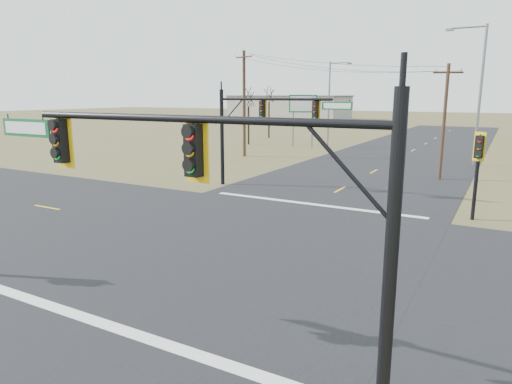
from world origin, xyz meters
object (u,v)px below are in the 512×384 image
(utility_pole_far, at_px, (244,103))
(utility_pole_near, at_px, (444,120))
(pedestal_signal_ne, at_px, (478,156))
(bare_tree_a, at_px, (248,97))
(streetlight_a, at_px, (478,88))
(bare_tree_b, at_px, (269,94))
(highway_sign, at_px, (303,110))
(streetlight_c, at_px, (331,99))
(mast_arm_near, at_px, (189,169))
(mast_arm_far, at_px, (266,117))

(utility_pole_far, bearing_deg, utility_pole_near, -12.43)
(pedestal_signal_ne, height_order, bare_tree_a, bare_tree_a)
(streetlight_a, relative_size, bare_tree_a, 1.59)
(utility_pole_far, xyz_separation_m, streetlight_a, (19.74, 4.28, 1.27))
(utility_pole_far, xyz_separation_m, bare_tree_a, (-5.18, 9.76, 0.53))
(bare_tree_a, relative_size, bare_tree_b, 0.95)
(utility_pole_near, height_order, streetlight_a, streetlight_a)
(bare_tree_b, bearing_deg, pedestal_signal_ne, -49.71)
(highway_sign, xyz_separation_m, streetlight_c, (1.89, 3.74, 1.24))
(utility_pole_near, bearing_deg, streetlight_a, 80.88)
(highway_sign, bearing_deg, streetlight_c, 39.31)
(highway_sign, height_order, streetlight_c, streetlight_c)
(highway_sign, bearing_deg, utility_pole_near, -64.12)
(utility_pole_far, bearing_deg, bare_tree_b, 110.76)
(highway_sign, relative_size, streetlight_a, 0.52)
(highway_sign, bearing_deg, mast_arm_near, -93.52)
(pedestal_signal_ne, height_order, highway_sign, highway_sign)
(streetlight_c, bearing_deg, mast_arm_far, -98.75)
(mast_arm_far, bearing_deg, pedestal_signal_ne, 5.64)
(mast_arm_near, height_order, utility_pole_far, utility_pole_far)
(pedestal_signal_ne, height_order, streetlight_c, streetlight_c)
(mast_arm_far, height_order, highway_sign, mast_arm_far)
(pedestal_signal_ne, bearing_deg, streetlight_c, 146.40)
(utility_pole_far, relative_size, bare_tree_b, 1.32)
(utility_pole_near, xyz_separation_m, bare_tree_b, (-25.51, 22.82, 1.85))
(utility_pole_far, relative_size, highway_sign, 1.69)
(utility_pole_near, bearing_deg, mast_arm_far, -135.78)
(streetlight_a, xyz_separation_m, bare_tree_b, (-26.85, 14.49, -0.38))
(streetlight_a, distance_m, bare_tree_a, 25.53)
(utility_pole_near, distance_m, highway_sign, 21.82)
(highway_sign, bearing_deg, bare_tree_b, 111.62)
(highway_sign, height_order, bare_tree_a, bare_tree_a)
(mast_arm_near, xyz_separation_m, bare_tree_a, (-22.03, 40.46, 1.31))
(mast_arm_near, height_order, utility_pole_near, utility_pole_near)
(mast_arm_far, bearing_deg, utility_pole_far, 139.32)
(utility_pole_near, bearing_deg, mast_arm_near, -93.33)
(utility_pole_near, bearing_deg, bare_tree_a, 149.63)
(pedestal_signal_ne, height_order, utility_pole_near, utility_pole_near)
(pedestal_signal_ne, xyz_separation_m, bare_tree_a, (-26.48, 24.51, 2.58))
(streetlight_c, xyz_separation_m, bare_tree_a, (-8.82, -4.02, 0.25))
(mast_arm_far, bearing_deg, highway_sign, 121.91)
(utility_pole_near, bearing_deg, utility_pole_far, 167.57)
(utility_pole_far, height_order, highway_sign, utility_pole_far)
(streetlight_c, distance_m, bare_tree_a, 9.70)
(mast_arm_near, relative_size, utility_pole_far, 1.04)
(mast_arm_near, distance_m, pedestal_signal_ne, 16.61)
(streetlight_c, bearing_deg, highway_sign, -137.37)
(bare_tree_b, bearing_deg, mast_arm_far, -62.78)
(mast_arm_far, relative_size, utility_pole_far, 0.89)
(mast_arm_far, xyz_separation_m, highway_sign, (-7.47, 23.03, -0.32))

